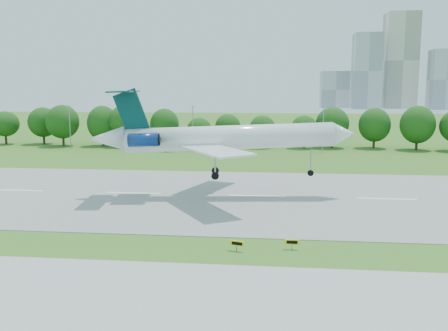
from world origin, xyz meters
The scene contains 11 objects.
ground centered at (0.00, 0.00, 0.00)m, with size 600.00×600.00×0.00m, color #2B5E18.
runway centered at (0.00, 25.00, 0.04)m, with size 400.00×45.00×0.08m, color gray.
taxiway centered at (0.00, -18.00, 0.04)m, with size 400.00×23.00×0.08m, color #ADADA8.
tree_line centered at (0.00, 92.00, 6.19)m, with size 288.40×8.40×10.40m.
light_poles centered at (-2.50, 82.00, 6.34)m, with size 175.90×0.25×12.19m.
skyline centered at (100.16, 390.61, 30.46)m, with size 127.00×52.00×80.00m.
airliner centered at (-6.45, 24.75, 9.41)m, with size 41.24×29.85×13.92m.
taxi_sign_centre centered at (-0.88, -2.03, 0.82)m, with size 1.57×0.60×1.11m.
taxi_sign_right centered at (4.90, -0.87, 0.79)m, with size 1.53×0.22×1.08m.
service_vehicle_a centered at (-26.55, 78.27, 0.59)m, with size 1.24×3.55×1.17m, color silver.
service_vehicle_b centered at (-36.32, 79.85, 0.63)m, with size 1.48×3.68×1.26m, color silver.
Camera 1 is at (3.31, -52.21, 16.86)m, focal length 40.00 mm.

